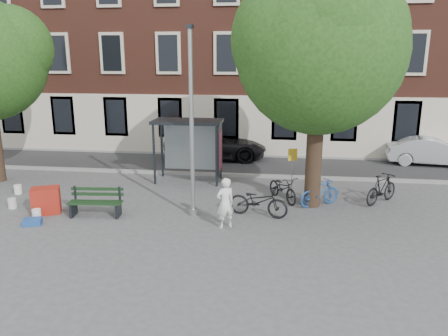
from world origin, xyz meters
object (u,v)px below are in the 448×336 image
red_stand (46,201)px  notice_sign (292,163)px  bike_a (258,201)px  car_silver (431,151)px  painter (225,203)px  car_dark (215,145)px  bench (96,204)px  bike_c (283,188)px  bike_b (320,193)px  lamppost (192,133)px  bike_d (382,189)px  bus_shelter (198,137)px

red_stand → notice_sign: notice_sign is taller
bike_a → notice_sign: bearing=-19.5°
car_silver → notice_sign: notice_sign is taller
painter → car_dark: 9.32m
bench → bike_c: size_ratio=0.99×
bike_b → car_dark: car_dark is taller
lamppost → bike_d: (6.50, 2.09, -2.24)m
bus_shelter → notice_sign: 4.46m
bench → bike_a: 5.41m
bus_shelter → bike_c: 4.43m
car_silver → bench: bearing=129.7°
bike_c → red_stand: bearing=165.7°
lamppost → car_dark: size_ratio=1.17×
bench → bike_d: (9.71, 2.53, 0.13)m
lamppost → red_stand: size_ratio=6.79×
car_silver → bike_d: bearing=156.2°
painter → bike_c: (1.77, 2.85, -0.32)m
painter → notice_sign: size_ratio=0.82×
lamppost → bench: (-3.21, -0.45, -2.37)m
bike_d → painter: bearing=73.4°
bike_d → notice_sign: size_ratio=0.93×
car_silver → bus_shelter: bearing=117.8°
painter → bike_a: painter is taller
car_silver → painter: bearing=142.4°
bus_shelter → bench: bus_shelter is taller
bike_a → notice_sign: (1.12, 1.77, 0.90)m
painter → bike_a: size_ratio=0.80×
bike_a → bike_b: (2.10, 1.31, -0.03)m
bike_b → notice_sign: (-0.98, 0.46, 0.93)m
car_dark → notice_sign: 7.36m
bench → bike_c: bike_c is taller
painter → bike_d: 6.10m
bike_b → bike_c: bike_b is taller
bike_c → bike_d: 3.53m
bike_a → car_silver: size_ratio=0.48×
bike_c → car_silver: 9.61m
bus_shelter → bike_d: bearing=-15.8°
bike_a → notice_sign: 2.28m
bus_shelter → car_silver: size_ratio=0.69×
bus_shelter → car_silver: 11.60m
bus_shelter → painter: 5.45m
car_silver → car_dark: bearing=96.8°
lamppost → painter: lamppost is taller
bus_shelter → bench: (-2.60, -4.55, -1.50)m
bike_a → car_silver: car_silver is taller
bike_c → bike_d: bike_d is taller
bench → bike_b: (7.47, 1.96, 0.07)m
bike_c → red_stand: (-7.94, -2.39, -0.03)m
bus_shelter → bike_d: size_ratio=1.57×
bus_shelter → painter: size_ratio=1.78×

